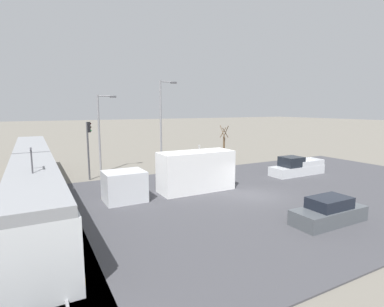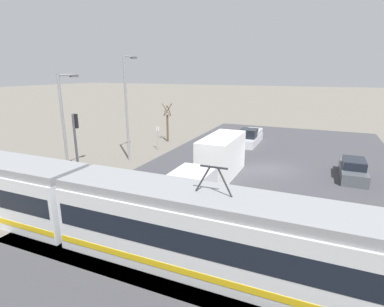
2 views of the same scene
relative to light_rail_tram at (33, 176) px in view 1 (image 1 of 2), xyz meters
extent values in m
plane|color=slate|center=(-7.20, -14.70, -1.71)|extent=(320.00, 320.00, 0.00)
cube|color=#424247|center=(-7.20, -14.70, -1.67)|extent=(21.11, 41.01, 0.08)
cube|color=slate|center=(-7.20, 0.00, -1.67)|extent=(59.01, 4.40, 0.08)
cube|color=gray|center=(-7.20, -0.72, -1.56)|extent=(57.83, 0.10, 0.14)
cube|color=gray|center=(-7.20, 0.72, -1.56)|extent=(57.83, 0.10, 0.14)
cube|color=silver|center=(-7.14, 0.00, -0.16)|extent=(13.93, 2.70, 2.94)
cube|color=black|center=(-7.14, 0.00, 0.19)|extent=(13.51, 2.73, 0.98)
cube|color=gold|center=(-7.14, 0.00, -1.07)|extent=(13.79, 2.74, 0.28)
cube|color=gray|center=(-7.14, 0.00, 1.52)|extent=(13.93, 2.48, 0.42)
cube|color=silver|center=(7.14, 0.00, -0.16)|extent=(13.93, 2.70, 2.94)
cube|color=black|center=(7.14, 0.00, 0.19)|extent=(13.51, 2.73, 0.98)
cube|color=gold|center=(7.14, 0.00, -1.07)|extent=(13.79, 2.74, 0.28)
cube|color=gray|center=(7.14, 0.00, 1.52)|extent=(13.93, 2.48, 0.42)
cylinder|color=#2D2D33|center=(-7.59, 0.00, 2.28)|extent=(0.66, 0.07, 1.15)
cylinder|color=#2D2D33|center=(-6.69, 0.00, 2.28)|extent=(0.66, 0.07, 1.15)
cube|color=#2D2D33|center=(-7.14, 0.00, 2.83)|extent=(1.10, 0.08, 0.06)
cube|color=silver|center=(-3.87, -5.61, -0.56)|extent=(2.31, 2.81, 2.15)
cube|color=white|center=(-3.87, -11.40, -0.05)|extent=(2.31, 5.97, 3.16)
cube|color=#196B38|center=(-2.71, -11.40, 0.26)|extent=(0.02, 2.98, 0.79)
cube|color=silver|center=(-3.55, -23.03, -1.19)|extent=(1.92, 5.79, 0.89)
cube|color=black|center=(-3.55, -22.22, -0.26)|extent=(1.76, 1.97, 0.96)
cube|color=silver|center=(-2.67, -24.25, -0.49)|extent=(0.12, 2.89, 0.52)
cube|color=silver|center=(-4.44, -24.25, -0.49)|extent=(0.12, 2.89, 0.52)
cube|color=silver|center=(-3.55, -25.81, -0.49)|extent=(1.76, 0.23, 0.52)
cube|color=red|center=(-2.81, -25.90, -0.92)|extent=(0.14, 0.04, 0.18)
cube|color=#4C5156|center=(-13.46, -14.79, -1.20)|extent=(1.79, 4.64, 0.87)
cube|color=black|center=(-13.46, -14.79, -0.44)|extent=(1.54, 2.41, 0.64)
cylinder|color=#47474C|center=(4.26, -4.58, 0.97)|extent=(0.16, 0.16, 5.37)
cube|color=black|center=(4.26, -4.76, 3.18)|extent=(0.28, 0.22, 0.95)
sphere|color=#390606|center=(4.26, -4.88, 3.50)|extent=(0.18, 0.18, 0.18)
sphere|color=#3C2C06|center=(4.26, -4.88, 3.18)|extent=(0.18, 0.18, 0.18)
sphere|color=green|center=(4.26, -4.88, 2.86)|extent=(0.18, 0.18, 0.18)
cylinder|color=brown|center=(5.80, -20.69, -0.12)|extent=(0.24, 0.24, 3.18)
cylinder|color=brown|center=(6.05, -20.69, 1.97)|extent=(0.09, 0.89, 1.22)
cylinder|color=brown|center=(5.80, -20.44, 2.08)|extent=(1.08, 0.09, 1.48)
cylinder|color=brown|center=(5.55, -20.69, 1.97)|extent=(0.09, 0.89, 1.22)
cylinder|color=brown|center=(5.80, -20.94, 2.08)|extent=(1.08, 0.09, 1.48)
cylinder|color=gray|center=(5.52, -12.32, 3.03)|extent=(0.20, 0.20, 9.48)
cylinder|color=gray|center=(5.52, -13.12, 7.65)|extent=(0.12, 1.60, 0.12)
cube|color=#515156|center=(5.52, -13.87, 7.59)|extent=(0.36, 0.60, 0.18)
cylinder|color=gray|center=(6.82, -6.13, 2.26)|extent=(0.20, 0.20, 7.94)
cylinder|color=gray|center=(6.82, -6.93, 6.10)|extent=(0.12, 1.60, 0.12)
cube|color=#515156|center=(6.82, -7.68, 6.04)|extent=(0.36, 0.60, 0.18)
cylinder|color=gray|center=(4.84, -16.63, -0.45)|extent=(0.06, 0.06, 2.52)
cube|color=white|center=(4.84, -16.66, 0.59)|extent=(0.32, 0.02, 0.44)
cube|color=red|center=(4.84, -16.67, 0.59)|extent=(0.31, 0.01, 0.10)
camera|label=1|loc=(-24.21, -0.07, 4.89)|focal=28.00mm
camera|label=2|loc=(-10.65, 10.32, 6.35)|focal=28.00mm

